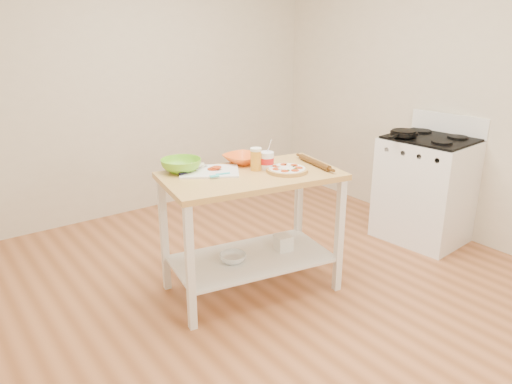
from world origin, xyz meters
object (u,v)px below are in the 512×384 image
object	(u,v)px
yogurt_tub	(267,160)
orange_bowl	(243,159)
prep_island	(251,207)
rolling_pin	(315,163)
beer_pint	(256,159)
skillet	(403,133)
green_bowl	(181,165)
knife	(190,171)
gas_stove	(425,189)
shelf_bin	(283,243)
pizza	(287,169)
cutting_board	(209,171)
spatula	(219,175)
shelf_glass_bowl	(233,258)

from	to	relation	value
yogurt_tub	orange_bowl	bearing A→B (deg)	101.72
prep_island	rolling_pin	size ratio (longest dim) A/B	3.56
beer_pint	yogurt_tub	world-z (taller)	yogurt_tub
orange_bowl	yogurt_tub	xyz separation A→B (m)	(0.05, -0.23, 0.03)
skillet	green_bowl	world-z (taller)	skillet
knife	rolling_pin	bearing A→B (deg)	-37.60
gas_stove	beer_pint	size ratio (longest dim) A/B	6.96
skillet	shelf_bin	world-z (taller)	skillet
gas_stove	yogurt_tub	size ratio (longest dim) A/B	5.06
pizza	knife	xyz separation A→B (m)	(-0.57, 0.36, 0.00)
pizza	rolling_pin	xyz separation A→B (m)	(0.26, -0.00, 0.01)
cutting_board	orange_bowl	bearing A→B (deg)	40.34
gas_stove	knife	xyz separation A→B (m)	(-2.14, 0.41, 0.44)
prep_island	yogurt_tub	xyz separation A→B (m)	(0.15, 0.02, 0.31)
gas_stove	spatula	world-z (taller)	gas_stove
knife	spatula	bearing A→B (deg)	-71.13
knife	beer_pint	bearing A→B (deg)	-39.79
shelf_glass_bowl	cutting_board	bearing A→B (deg)	108.69
orange_bowl	shelf_bin	distance (m)	0.70
knife	yogurt_tub	world-z (taller)	yogurt_tub
pizza	yogurt_tub	distance (m)	0.16
yogurt_tub	prep_island	bearing A→B (deg)	-170.85
skillet	yogurt_tub	xyz separation A→B (m)	(-1.45, 0.05, -0.01)
gas_stove	shelf_bin	bearing A→B (deg)	169.47
spatula	shelf_bin	bearing A→B (deg)	1.01
prep_island	beer_pint	bearing A→B (deg)	32.08
orange_bowl	beer_pint	size ratio (longest dim) A/B	1.66
skillet	green_bowl	distance (m)	2.00
beer_pint	gas_stove	bearing A→B (deg)	-7.11
orange_bowl	shelf_glass_bowl	world-z (taller)	orange_bowl
prep_island	green_bowl	distance (m)	0.57
gas_stove	spatula	xyz separation A→B (m)	(-2.02, 0.23, 0.44)
spatula	orange_bowl	bearing A→B (deg)	42.70
prep_island	shelf_bin	world-z (taller)	prep_island
prep_island	gas_stove	distance (m)	1.81
yogurt_tub	rolling_pin	xyz separation A→B (m)	(0.33, -0.14, -0.04)
knife	shelf_bin	world-z (taller)	knife
knife	green_bowl	size ratio (longest dim) A/B	0.94
orange_bowl	beer_pint	distance (m)	0.21
pizza	prep_island	bearing A→B (deg)	153.45
green_bowl	rolling_pin	size ratio (longest dim) A/B	0.76
shelf_glass_bowl	rolling_pin	bearing A→B (deg)	-11.63
beer_pint	shelf_glass_bowl	distance (m)	0.73
rolling_pin	knife	bearing A→B (deg)	156.72
rolling_pin	shelf_glass_bowl	size ratio (longest dim) A/B	1.93
gas_stove	beer_pint	bearing A→B (deg)	167.19
cutting_board	green_bowl	bearing A→B (deg)	171.66
pizza	green_bowl	bearing A→B (deg)	143.08
gas_stove	cutting_board	distance (m)	2.09
beer_pint	orange_bowl	bearing A→B (deg)	81.24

